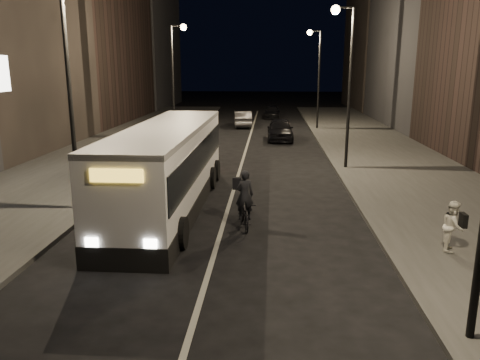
% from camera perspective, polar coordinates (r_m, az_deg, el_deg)
% --- Properties ---
extents(ground, '(180.00, 180.00, 0.00)m').
position_cam_1_polar(ground, '(13.74, -3.26, -9.33)').
color(ground, black).
rests_on(ground, ground).
extents(sidewalk_right, '(7.00, 70.00, 0.16)m').
position_cam_1_polar(sidewalk_right, '(27.93, 17.99, 2.13)').
color(sidewalk_right, '#343431').
rests_on(sidewalk_right, ground).
extents(sidewalk_left, '(7.00, 70.00, 0.16)m').
position_cam_1_polar(sidewalk_left, '(28.89, -16.80, 2.59)').
color(sidewalk_left, '#343431').
rests_on(sidewalk_left, ground).
extents(streetlight_right_mid, '(1.20, 0.44, 8.12)m').
position_cam_1_polar(streetlight_right_mid, '(24.83, 12.75, 13.38)').
color(streetlight_right_mid, black).
rests_on(streetlight_right_mid, sidewalk_right).
extents(streetlight_right_far, '(1.20, 0.44, 8.12)m').
position_cam_1_polar(streetlight_right_far, '(40.71, 9.26, 13.55)').
color(streetlight_right_far, black).
rests_on(streetlight_right_far, sidewalk_right).
extents(streetlight_left_near, '(1.20, 0.44, 8.12)m').
position_cam_1_polar(streetlight_left_near, '(17.93, -19.49, 12.93)').
color(streetlight_left_near, black).
rests_on(streetlight_left_near, sidewalk_left).
extents(streetlight_left_far, '(1.20, 0.44, 8.12)m').
position_cam_1_polar(streetlight_left_far, '(35.23, -7.82, 13.60)').
color(streetlight_left_far, black).
rests_on(streetlight_left_far, sidewalk_left).
extents(city_bus, '(2.86, 11.92, 3.20)m').
position_cam_1_polar(city_bus, '(18.07, -8.69, 1.98)').
color(city_bus, white).
rests_on(city_bus, ground).
extents(cyclist_on_bicycle, '(0.94, 1.86, 2.05)m').
position_cam_1_polar(cyclist_on_bicycle, '(15.84, 0.56, -3.50)').
color(cyclist_on_bicycle, black).
rests_on(cyclist_on_bicycle, ground).
extents(pedestrian_woman, '(0.77, 0.86, 1.48)m').
position_cam_1_polar(pedestrian_woman, '(14.83, 24.52, -5.12)').
color(pedestrian_woman, silver).
rests_on(pedestrian_woman, sidewalk_right).
extents(car_near, '(1.90, 4.66, 1.58)m').
position_cam_1_polar(car_near, '(34.93, 4.90, 6.15)').
color(car_near, black).
rests_on(car_near, ground).
extents(car_mid, '(1.94, 4.48, 1.43)m').
position_cam_1_polar(car_mid, '(42.60, 0.34, 7.47)').
color(car_mid, '#323234').
rests_on(car_mid, ground).
extents(car_far, '(1.77, 4.12, 1.18)m').
position_cam_1_polar(car_far, '(50.14, 3.92, 8.24)').
color(car_far, black).
rests_on(car_far, ground).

